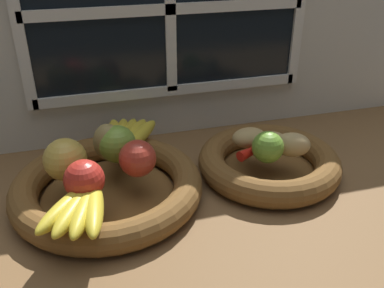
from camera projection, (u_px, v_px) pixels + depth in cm
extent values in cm
cube|color=brown|center=(205.00, 200.00, 84.83)|extent=(140.00, 90.00, 3.00)
cube|color=silver|center=(168.00, 23.00, 96.59)|extent=(140.00, 3.00, 55.00)
cube|color=black|center=(169.00, 8.00, 93.33)|extent=(64.00, 0.80, 38.00)
cube|color=white|center=(170.00, 9.00, 92.82)|extent=(2.40, 1.20, 38.00)
cube|color=white|center=(170.00, 9.00, 92.82)|extent=(64.00, 1.20, 2.40)
cube|color=white|center=(16.00, 17.00, 85.08)|extent=(2.40, 1.20, 40.40)
cube|color=white|center=(300.00, 2.00, 100.57)|extent=(2.40, 1.20, 40.40)
cube|color=white|center=(172.00, 90.00, 101.78)|extent=(64.00, 1.20, 2.40)
cylinder|color=brown|center=(109.00, 196.00, 82.67)|extent=(25.71, 25.71, 1.00)
torus|color=brown|center=(108.00, 186.00, 81.60)|extent=(36.90, 36.90, 5.55)
cylinder|color=brown|center=(268.00, 171.00, 90.92)|extent=(20.20, 20.20, 1.00)
torus|color=brown|center=(269.00, 162.00, 89.85)|extent=(30.18, 30.18, 5.55)
sphere|color=gold|center=(65.00, 160.00, 77.22)|extent=(7.96, 7.96, 7.96)
sphere|color=#7AA338|center=(117.00, 144.00, 83.00)|extent=(7.52, 7.52, 7.52)
sphere|color=#B73828|center=(138.00, 158.00, 78.48)|extent=(7.06, 7.06, 7.06)
sphere|color=red|center=(84.00, 180.00, 72.11)|extent=(7.05, 7.05, 7.05)
ellipsoid|color=olive|center=(108.00, 142.00, 83.39)|extent=(8.30, 8.30, 7.76)
ellipsoid|color=yellow|center=(68.00, 206.00, 68.69)|extent=(12.08, 14.09, 3.21)
ellipsoid|color=yellow|center=(76.00, 207.00, 68.31)|extent=(9.93, 15.18, 3.21)
ellipsoid|color=yellow|center=(85.00, 208.00, 68.17)|extent=(7.41, 15.70, 3.21)
ellipsoid|color=yellow|center=(94.00, 208.00, 68.29)|extent=(4.63, 15.66, 3.21)
sphere|color=brown|center=(95.00, 182.00, 74.97)|extent=(2.89, 2.89, 2.89)
ellipsoid|color=yellow|center=(138.00, 137.00, 90.52)|extent=(12.30, 15.30, 3.14)
ellipsoid|color=yellow|center=(133.00, 136.00, 90.81)|extent=(10.48, 16.19, 3.14)
ellipsoid|color=yellow|center=(127.00, 136.00, 90.95)|extent=(8.43, 16.73, 3.14)
ellipsoid|color=yellow|center=(122.00, 136.00, 90.93)|extent=(6.21, 16.92, 3.14)
ellipsoid|color=yellow|center=(116.00, 136.00, 90.76)|extent=(3.85, 16.74, 3.14)
sphere|color=brown|center=(119.00, 155.00, 83.63)|extent=(2.83, 2.83, 2.83)
ellipsoid|color=tan|center=(271.00, 141.00, 87.55)|extent=(7.74, 5.99, 4.21)
ellipsoid|color=tan|center=(249.00, 138.00, 89.06)|extent=(7.69, 5.94, 4.17)
ellipsoid|color=tan|center=(292.00, 145.00, 85.41)|extent=(8.58, 7.12, 5.05)
sphere|color=#6B9E33|center=(268.00, 147.00, 83.12)|extent=(6.39, 6.39, 6.39)
cone|color=red|center=(263.00, 146.00, 87.93)|extent=(13.49, 7.93, 2.22)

